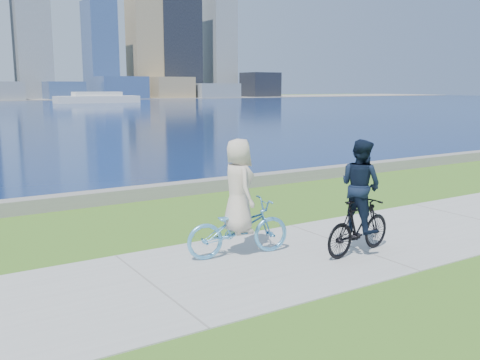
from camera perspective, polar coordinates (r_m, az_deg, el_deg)
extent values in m
plane|color=#3B6A1B|center=(8.50, -9.15, -11.16)|extent=(320.00, 320.00, 0.00)
cube|color=#A5A4A0|center=(8.49, -9.15, -11.10)|extent=(80.00, 3.50, 0.02)
cube|color=slate|center=(14.16, -19.13, -2.29)|extent=(90.00, 0.50, 0.35)
cube|color=navy|center=(134.22, -18.25, 9.05)|extent=(8.55, 7.36, 4.16)
cube|color=navy|center=(134.64, -12.55, 9.58)|extent=(11.24, 8.37, 5.42)
cube|color=#877453|center=(141.52, -7.44, 9.74)|extent=(10.25, 8.78, 5.42)
cube|color=slate|center=(145.54, -2.76, 9.50)|extent=(11.92, 8.25, 3.82)
cube|color=black|center=(157.51, 2.18, 10.11)|extent=(9.16, 8.33, 6.99)
cube|color=navy|center=(141.95, -14.69, 13.26)|extent=(6.76, 8.67, 23.99)
cube|color=#877453|center=(147.67, -10.19, 15.21)|extent=(7.50, 8.04, 33.93)
cube|color=black|center=(152.65, -7.00, 14.97)|extent=(11.39, 11.30, 33.14)
cube|color=slate|center=(160.98, -2.24, 13.99)|extent=(7.15, 9.20, 28.79)
cube|color=silver|center=(103.62, -14.98, 8.30)|extent=(15.18, 4.34, 1.30)
cube|color=silver|center=(103.61, -15.00, 8.87)|extent=(8.67, 3.25, 0.76)
imported|color=#5DADE2|center=(9.66, -0.18, -5.14)|extent=(0.99, 2.03, 1.02)
imported|color=silver|center=(9.49, -0.18, -0.66)|extent=(0.67, 0.91, 1.69)
imported|color=black|center=(10.00, 12.55, -4.84)|extent=(0.70, 1.74, 1.02)
imported|color=black|center=(9.84, 12.72, -0.58)|extent=(0.72, 0.87, 1.67)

